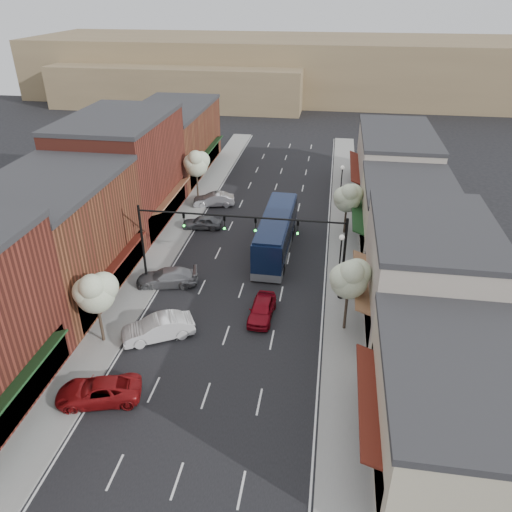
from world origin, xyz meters
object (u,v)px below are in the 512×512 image
at_px(signal_mast_left, 170,235).
at_px(coach_bus, 276,233).
at_px(tree_right_far, 348,197).
at_px(tree_right_near, 350,277).
at_px(red_hatchback, 262,309).
at_px(parked_car_e, 214,200).
at_px(parked_car_d, 202,222).
at_px(tree_left_near, 95,291).
at_px(tree_left_far, 196,163).
at_px(parked_car_c, 167,277).
at_px(lamp_post_far, 342,178).
at_px(parked_car_a, 99,391).
at_px(parked_car_b, 158,328).
at_px(lamp_post_near, 341,251).
at_px(signal_mast_right, 313,245).

xyz_separation_m(signal_mast_left, coach_bus, (7.60, 7.23, -2.72)).
distance_m(signal_mast_left, tree_right_far, 18.39).
height_order(tree_right_near, red_hatchback, tree_right_near).
relative_size(signal_mast_left, parked_car_e, 1.80).
distance_m(tree_right_near, parked_car_d, 21.15).
relative_size(tree_right_near, tree_left_near, 1.05).
distance_m(tree_left_near, parked_car_e, 25.35).
xyz_separation_m(tree_left_far, parked_car_c, (2.05, -18.04, -3.87)).
relative_size(lamp_post_far, parked_car_a, 0.88).
relative_size(signal_mast_left, parked_car_b, 1.64).
relative_size(signal_mast_left, parked_car_d, 2.04).
height_order(red_hatchback, parked_car_b, parked_car_b).
bearing_deg(red_hatchback, tree_left_near, -153.73).
bearing_deg(tree_left_far, parked_car_c, -83.51).
bearing_deg(parked_car_d, parked_car_c, -7.33).
xyz_separation_m(tree_right_near, parked_car_e, (-14.55, 21.02, -3.70)).
height_order(signal_mast_left, parked_car_d, signal_mast_left).
relative_size(lamp_post_near, parked_car_e, 0.97).
distance_m(lamp_post_near, parked_car_e, 20.26).
relative_size(signal_mast_left, tree_right_near, 1.38).
height_order(signal_mast_left, parked_car_c, signal_mast_left).
bearing_deg(tree_left_near, parked_car_a, -68.64).
distance_m(coach_bus, red_hatchback, 10.69).
bearing_deg(parked_car_b, parked_car_e, 154.62).
bearing_deg(parked_car_e, coach_bus, 26.61).
distance_m(lamp_post_far, parked_car_b, 29.78).
height_order(tree_right_far, parked_car_a, tree_right_far).
xyz_separation_m(red_hatchback, parked_car_d, (-8.22, 14.41, -0.04)).
height_order(parked_car_a, parked_car_c, parked_car_c).
relative_size(tree_right_near, parked_car_b, 1.19).
distance_m(tree_left_far, parked_car_c, 18.57).
xyz_separation_m(tree_right_near, parked_car_b, (-12.99, -2.92, -3.63)).
relative_size(lamp_post_near, lamp_post_far, 1.00).
relative_size(tree_left_far, lamp_post_near, 1.38).
bearing_deg(red_hatchback, lamp_post_far, 78.83).
distance_m(signal_mast_right, parked_car_b, 12.97).
bearing_deg(signal_mast_right, parked_car_a, -131.62).
xyz_separation_m(signal_mast_left, tree_right_near, (13.97, -4.05, -0.17)).
xyz_separation_m(signal_mast_left, tree_left_far, (-2.63, 17.95, -0.02)).
xyz_separation_m(signal_mast_right, tree_right_far, (2.73, 11.95, -0.63)).
relative_size(signal_mast_left, red_hatchback, 1.92).
bearing_deg(signal_mast_right, parked_car_d, 136.57).
bearing_deg(signal_mast_right, lamp_post_near, 48.95).
xyz_separation_m(tree_right_far, lamp_post_near, (-0.55, -9.44, -0.99)).
relative_size(coach_bus, parked_car_b, 2.39).
relative_size(tree_right_far, red_hatchback, 1.27).
relative_size(tree_right_near, coach_bus, 0.50).
bearing_deg(lamp_post_near, red_hatchback, -133.47).
height_order(signal_mast_right, tree_right_far, signal_mast_right).
xyz_separation_m(lamp_post_far, coach_bus, (-5.82, -12.78, -1.10)).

